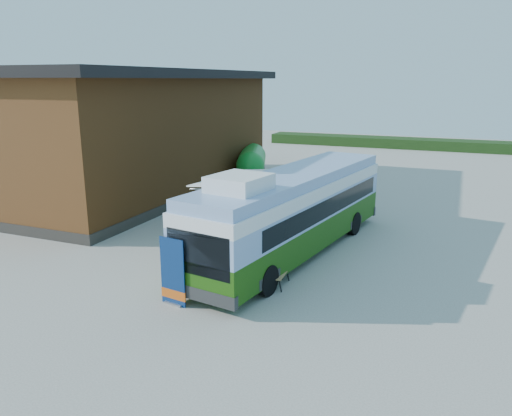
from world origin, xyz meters
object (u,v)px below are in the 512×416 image
at_px(person_a, 261,218).
at_px(person_b, 300,185).
at_px(slurry_tanker, 252,161).
at_px(picnic_table, 266,268).
at_px(banner, 173,278).
at_px(bus, 293,209).

distance_m(person_a, person_b, 8.60).
bearing_deg(slurry_tanker, picnic_table, -85.87).
xyz_separation_m(picnic_table, person_a, (-2.03, 4.58, 0.40)).
bearing_deg(picnic_table, slurry_tanker, 110.10).
distance_m(banner, picnic_table, 3.42).
height_order(person_b, slurry_tanker, slurry_tanker).
bearing_deg(slurry_tanker, banner, -94.45).
distance_m(picnic_table, slurry_tanker, 18.56).
bearing_deg(slurry_tanker, person_b, -58.67).
bearing_deg(bus, banner, -98.56).
xyz_separation_m(person_b, slurry_tanker, (-4.74, 3.75, 0.58)).
distance_m(bus, banner, 6.46).
xyz_separation_m(banner, person_b, (-0.83, 15.79, -0.12)).
bearing_deg(person_a, person_b, 49.16).
bearing_deg(person_a, bus, -78.85).
bearing_deg(person_a, slurry_tanker, 67.76).
xyz_separation_m(bus, person_b, (-2.77, 9.70, -1.08)).
relative_size(person_a, slurry_tanker, 0.32).
xyz_separation_m(person_a, person_b, (-0.92, 8.55, -0.20)).
bearing_deg(slurry_tanker, bus, -81.17).
bearing_deg(person_b, bus, 31.49).
bearing_deg(person_b, banner, 18.56).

